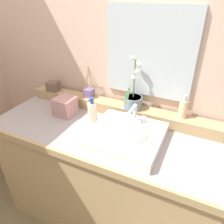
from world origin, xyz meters
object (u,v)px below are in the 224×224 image
lotion_bottle (92,112)px  reed_diffuser (89,92)px  sink_basin (125,138)px  soap_dispenser (183,108)px  potted_plant (133,99)px  soap_bar (116,117)px  trinket_box (53,86)px  tissue_box (65,106)px

lotion_bottle → reed_diffuser: bearing=125.1°
sink_basin → reed_diffuser: size_ratio=1.73×
reed_diffuser → soap_dispenser: bearing=-0.4°
sink_basin → potted_plant: potted_plant is taller
soap_dispenser → lotion_bottle: size_ratio=0.86×
potted_plant → reed_diffuser: size_ratio=1.46×
soap_bar → trinket_box: size_ratio=0.79×
soap_bar → reed_diffuser: reed_diffuser is taller
reed_diffuser → trinket_box: size_ratio=2.66×
sink_basin → tissue_box: 0.51m
lotion_bottle → tissue_box: (-0.22, 0.01, -0.01)m
trinket_box → lotion_bottle: 0.47m
lotion_bottle → trinket_box: bearing=160.0°
trinket_box → soap_bar: bearing=-21.0°
trinket_box → tissue_box: size_ratio=0.68×
trinket_box → potted_plant: bearing=-6.6°
soap_dispenser → soap_bar: bearing=-154.9°
sink_basin → soap_bar: (-0.11, 0.12, 0.05)m
potted_plant → reed_diffuser: (-0.35, 0.02, -0.03)m
reed_diffuser → lotion_bottle: size_ratio=1.32×
trinket_box → lotion_bottle: (0.44, -0.16, -0.04)m
sink_basin → potted_plant: size_ratio=1.18×
sink_basin → potted_plant: bearing=102.0°
trinket_box → soap_dispenser: bearing=-5.6°
sink_basin → lotion_bottle: bearing=158.0°
soap_bar → tissue_box: tissue_box is taller
soap_dispenser → lotion_bottle: soap_dispenser is taller
soap_bar → reed_diffuser: size_ratio=0.30×
potted_plant → tissue_box: 0.47m
lotion_bottle → tissue_box: size_ratio=1.36×
tissue_box → potted_plant: bearing=19.3°
soap_bar → tissue_box: (-0.39, 0.00, -0.02)m
sink_basin → soap_bar: bearing=132.8°
sink_basin → lotion_bottle: size_ratio=2.28×
sink_basin → soap_dispenser: soap_dispenser is taller
sink_basin → soap_bar: size_ratio=5.77×
tissue_box → lotion_bottle: bearing=-2.4°
soap_dispenser → reed_diffuser: bearing=179.6°
tissue_box → trinket_box: bearing=145.0°
sink_basin → reed_diffuser: bearing=143.8°
reed_diffuser → trinket_box: 0.31m
soap_bar → potted_plant: (0.05, 0.15, 0.06)m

